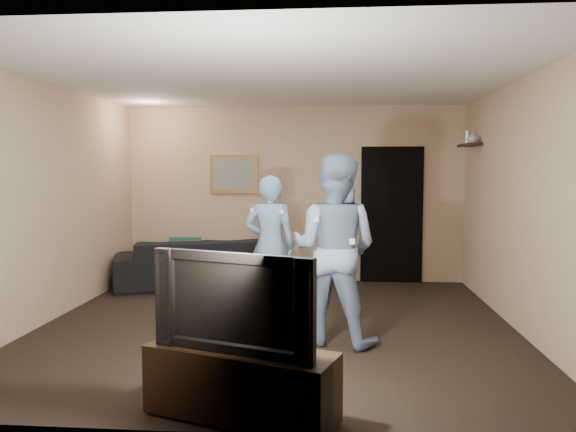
# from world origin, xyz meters

# --- Properties ---
(ground) EXTENTS (5.00, 5.00, 0.00)m
(ground) POSITION_xyz_m (0.00, 0.00, 0.00)
(ground) COLOR black
(ground) RESTS_ON ground
(ceiling) EXTENTS (5.00, 5.00, 0.04)m
(ceiling) POSITION_xyz_m (0.00, 0.00, 2.60)
(ceiling) COLOR silver
(ceiling) RESTS_ON wall_back
(wall_back) EXTENTS (5.00, 0.04, 2.60)m
(wall_back) POSITION_xyz_m (0.00, 2.50, 1.30)
(wall_back) COLOR tan
(wall_back) RESTS_ON ground
(wall_front) EXTENTS (5.00, 0.04, 2.60)m
(wall_front) POSITION_xyz_m (0.00, -2.50, 1.30)
(wall_front) COLOR tan
(wall_front) RESTS_ON ground
(wall_left) EXTENTS (0.04, 5.00, 2.60)m
(wall_left) POSITION_xyz_m (-2.50, 0.00, 1.30)
(wall_left) COLOR tan
(wall_left) RESTS_ON ground
(wall_right) EXTENTS (0.04, 5.00, 2.60)m
(wall_right) POSITION_xyz_m (2.50, 0.00, 1.30)
(wall_right) COLOR tan
(wall_right) RESTS_ON ground
(sofa) EXTENTS (2.50, 1.59, 0.68)m
(sofa) POSITION_xyz_m (-1.33, 1.98, 0.34)
(sofa) COLOR black
(sofa) RESTS_ON ground
(throw_pillow) EXTENTS (0.44, 0.18, 0.43)m
(throw_pillow) POSITION_xyz_m (-1.52, 1.98, 0.48)
(throw_pillow) COLOR #16443A
(throw_pillow) RESTS_ON sofa
(painting_frame) EXTENTS (0.72, 0.05, 0.57)m
(painting_frame) POSITION_xyz_m (-0.90, 2.48, 1.60)
(painting_frame) COLOR olive
(painting_frame) RESTS_ON wall_back
(painting_canvas) EXTENTS (0.62, 0.01, 0.47)m
(painting_canvas) POSITION_xyz_m (-0.90, 2.45, 1.60)
(painting_canvas) COLOR slate
(painting_canvas) RESTS_ON painting_frame
(doorway) EXTENTS (0.90, 0.06, 2.00)m
(doorway) POSITION_xyz_m (1.45, 2.47, 1.00)
(doorway) COLOR black
(doorway) RESTS_ON ground
(light_switch) EXTENTS (0.08, 0.02, 0.12)m
(light_switch) POSITION_xyz_m (0.85, 2.48, 1.30)
(light_switch) COLOR silver
(light_switch) RESTS_ON wall_back
(wall_shelf) EXTENTS (0.20, 0.60, 0.03)m
(wall_shelf) POSITION_xyz_m (2.39, 1.80, 1.99)
(wall_shelf) COLOR black
(wall_shelf) RESTS_ON wall_right
(shelf_vase) EXTENTS (0.19, 0.19, 0.15)m
(shelf_vase) POSITION_xyz_m (2.39, 1.63, 2.08)
(shelf_vase) COLOR #A3A3A8
(shelf_vase) RESTS_ON wall_shelf
(shelf_figurine) EXTENTS (0.06, 0.06, 0.18)m
(shelf_figurine) POSITION_xyz_m (2.39, 1.92, 2.09)
(shelf_figurine) COLOR silver
(shelf_figurine) RESTS_ON wall_shelf
(tv_console) EXTENTS (1.35, 0.81, 0.46)m
(tv_console) POSITION_xyz_m (-0.00, -2.29, 0.25)
(tv_console) COLOR black
(tv_console) RESTS_ON ground
(television) EXTENTS (1.13, 0.52, 0.66)m
(television) POSITION_xyz_m (-0.00, -2.29, 0.81)
(television) COLOR black
(television) RESTS_ON tv_console
(wii_player_left) EXTENTS (0.59, 0.49, 1.60)m
(wii_player_left) POSITION_xyz_m (-0.12, 0.43, 0.80)
(wii_player_left) COLOR #79A8D2
(wii_player_left) RESTS_ON ground
(wii_player_right) EXTENTS (1.06, 0.94, 1.81)m
(wii_player_right) POSITION_xyz_m (0.61, -0.54, 0.90)
(wii_player_right) COLOR #7B96B4
(wii_player_right) RESTS_ON ground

